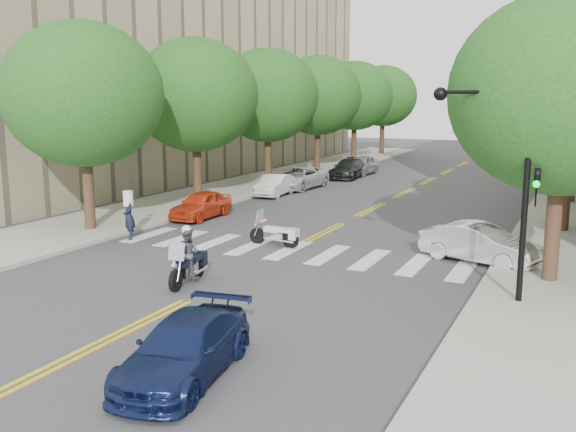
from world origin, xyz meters
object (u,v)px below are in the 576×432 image
Objects in this scene: motorcycle_parked at (278,234)px; officer_standing at (129,216)px; motorcycle_police at (188,257)px; convertible at (480,244)px; sedan_blue at (185,349)px.

officer_standing is (-5.72, -1.45, 0.46)m from motorcycle_parked.
convertible is (7.41, 6.23, -0.14)m from motorcycle_police.
sedan_blue is (-3.79, -11.71, -0.06)m from convertible.
motorcycle_police is 0.55× the size of convertible.
motorcycle_police is 1.18× the size of officer_standing.
motorcycle_police is 5.45m from motorcycle_parked.
motorcycle_police is at bearing 114.94° from sedan_blue.
officer_standing reaches higher than sedan_blue.
officer_standing is 0.46× the size of sedan_blue.
motorcycle_parked is 7.18m from convertible.
motorcycle_parked is 5.92m from officer_standing.
motorcycle_police reaches higher than convertible.
officer_standing is at bearing 125.21° from sedan_blue.
officer_standing is 13.10m from sedan_blue.
motorcycle_police is 1.06× the size of motorcycle_parked.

